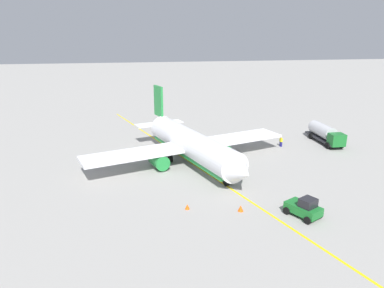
% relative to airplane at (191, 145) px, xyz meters
% --- Properties ---
extents(ground_plane, '(400.00, 400.00, 0.00)m').
position_rel_airplane_xyz_m(ground_plane, '(0.43, 0.13, -2.79)').
color(ground_plane, '#9E9B96').
extents(airplane, '(28.80, 31.71, 9.95)m').
position_rel_airplane_xyz_m(airplane, '(0.00, 0.00, 0.00)').
color(airplane, white).
rests_on(airplane, ground).
extents(fuel_tanker, '(9.74, 3.04, 3.15)m').
position_rel_airplane_xyz_m(fuel_tanker, '(-5.48, 25.04, -1.07)').
color(fuel_tanker, '#2D2D33').
rests_on(fuel_tanker, ground).
extents(pushback_tug, '(4.11, 3.58, 2.20)m').
position_rel_airplane_xyz_m(pushback_tug, '(18.52, 8.63, -1.78)').
color(pushback_tug, '#196B28').
rests_on(pushback_tug, ground).
extents(refueling_worker, '(0.53, 0.37, 1.71)m').
position_rel_airplane_xyz_m(refueling_worker, '(-4.93, 16.59, -1.97)').
color(refueling_worker, navy).
rests_on(refueling_worker, ground).
extents(safety_cone_nose, '(0.53, 0.53, 0.59)m').
position_rel_airplane_xyz_m(safety_cone_nose, '(14.59, -3.09, -2.49)').
color(safety_cone_nose, '#F2590F').
rests_on(safety_cone_nose, ground).
extents(safety_cone_wingtip, '(0.62, 0.62, 0.69)m').
position_rel_airplane_xyz_m(safety_cone_wingtip, '(16.14, 2.50, -2.44)').
color(safety_cone_wingtip, '#F2590F').
rests_on(safety_cone_wingtip, ground).
extents(taxi_line_marking, '(73.83, 22.95, 0.01)m').
position_rel_airplane_xyz_m(taxi_line_marking, '(0.43, 0.13, -2.78)').
color(taxi_line_marking, yellow).
rests_on(taxi_line_marking, ground).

